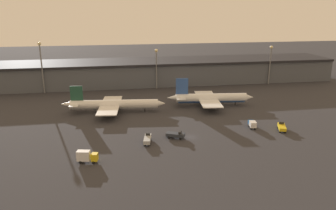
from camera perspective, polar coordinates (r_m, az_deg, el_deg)
ground at (r=115.42m, az=3.92°, el=-5.58°), size 600.00×600.00×0.00m
terminal_building at (r=196.32m, az=-2.06°, el=5.85°), size 212.66×29.26×13.50m
airplane_0 at (r=142.95m, az=-9.51°, el=0.07°), size 45.05×29.20×11.79m
airplane_1 at (r=151.42m, az=7.37°, el=1.18°), size 40.35×28.97×13.03m
service_vehicle_0 at (r=113.75m, az=1.34°, el=-5.21°), size 6.86×5.06×2.66m
service_vehicle_1 at (r=99.27m, az=-14.00°, el=-8.65°), size 6.29×3.24×3.68m
service_vehicle_2 at (r=127.88m, az=19.21°, el=-3.65°), size 4.67×7.10×2.69m
service_vehicle_3 at (r=127.08m, az=14.48°, el=-3.21°), size 3.13×5.52×2.74m
service_vehicle_4 at (r=110.16m, az=-3.59°, el=-5.94°), size 3.48×7.27×2.83m
lamp_post_0 at (r=182.20m, az=-21.21°, el=7.12°), size 1.80×1.80×26.81m
lamp_post_1 at (r=180.67m, az=-2.03°, el=7.30°), size 1.80×1.80×21.95m
lamp_post_2 at (r=200.78m, az=17.40°, el=7.57°), size 1.80×1.80×22.39m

